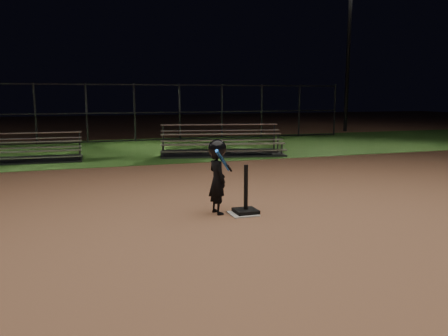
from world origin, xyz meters
TOP-DOWN VIEW (x-y plane):
  - ground at (0.00, 0.00)m, footprint 80.00×80.00m
  - grass_strip at (0.00, 10.00)m, footprint 60.00×8.00m
  - home_plate at (0.00, 0.00)m, footprint 0.45×0.45m
  - batting_tee at (0.06, 0.02)m, footprint 0.38×0.38m
  - child_batter at (-0.39, 0.21)m, footprint 0.45×0.62m
  - bleacher_left at (-4.10, 8.07)m, footprint 3.52×1.82m
  - bleacher_right at (2.18, 7.63)m, footprint 4.44×2.81m
  - backstop_fence at (0.00, 13.00)m, footprint 20.08×0.08m
  - light_pole_right at (12.00, 14.94)m, footprint 0.90×0.53m

SIDE VIEW (x-z plane):
  - ground at x=0.00m, z-range 0.00..0.00m
  - grass_strip at x=0.00m, z-range 0.00..0.01m
  - home_plate at x=0.00m, z-range 0.00..0.02m
  - bleacher_left at x=-4.10m, z-range -0.25..0.60m
  - batting_tee at x=0.06m, z-range -0.23..0.59m
  - bleacher_right at x=2.18m, z-range -0.30..0.71m
  - child_batter at x=-0.39m, z-range 0.04..1.32m
  - backstop_fence at x=0.00m, z-range 0.00..2.50m
  - light_pole_right at x=12.00m, z-range 0.80..9.10m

